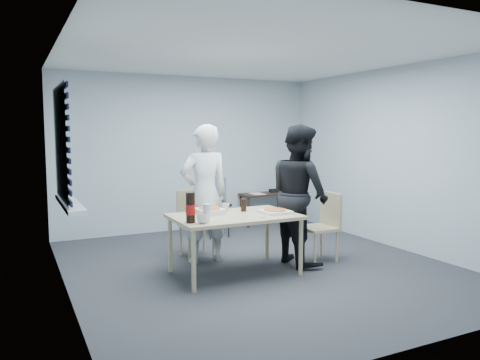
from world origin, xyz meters
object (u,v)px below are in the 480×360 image
chair_far (194,218)px  person_black (299,194)px  dining_table (235,220)px  mug_a (203,219)px  chair_right (324,221)px  side_table (264,198)px  mug_b (226,207)px  soda_bottle (191,208)px  backpack (216,191)px  person_white (204,194)px  stool (216,210)px

chair_far → person_black: person_black is taller
dining_table → mug_a: bearing=-149.5°
chair_right → person_black: person_black is taller
dining_table → side_table: dining_table is taller
mug_b → soda_bottle: (-0.65, -0.52, 0.11)m
chair_far → backpack: (0.71, 0.92, 0.23)m
backpack → mug_b: size_ratio=4.12×
mug_a → mug_b: size_ratio=1.23×
backpack → person_white: bearing=-122.0°
soda_bottle → chair_far: bearing=67.6°
dining_table → person_white: size_ratio=0.82×
person_white → backpack: person_white is taller
person_black → soda_bottle: 1.59m
person_white → person_black: (1.07, -0.57, 0.00)m
person_black → stool: 1.93m
dining_table → side_table: size_ratio=1.70×
side_table → stool: size_ratio=1.57×
soda_bottle → person_black: bearing=10.1°
mug_b → chair_far: bearing=103.7°
chair_far → side_table: bearing=37.7°
person_black → soda_bottle: (-1.57, -0.28, -0.02)m
chair_right → mug_b: 1.33m
chair_right → backpack: (-0.73, 1.88, 0.23)m
person_black → mug_b: 0.96m
person_black → stool: size_ratio=3.26×
chair_far → person_white: person_white is taller
dining_table → side_table: (1.74, 2.43, -0.16)m
mug_a → backpack: bearing=63.5°
person_white → person_black: size_ratio=1.00×
dining_table → chair_right: chair_right is taller
backpack → mug_a: bearing=-119.5°
dining_table → chair_right: 1.31m
person_white → side_table: size_ratio=2.08×
chair_right → person_black: 0.52m
chair_right → soda_bottle: 1.97m
chair_right → dining_table: bearing=-179.3°
mug_a → dining_table: bearing=30.5°
chair_far → mug_a: 1.36m
person_black → person_white: bearing=62.0°
person_black → side_table: (0.80, 2.36, -0.40)m
mug_b → stool: bearing=71.0°
person_black → side_table: 2.53m
dining_table → person_black: bearing=4.1°
backpack → mug_b: (-0.55, -1.58, 0.01)m
chair_far → dining_table: bearing=-82.0°
chair_right → stool: bearing=111.0°
side_table → mug_b: 2.74m
person_white → chair_right: bearing=156.4°
chair_far → soda_bottle: bearing=-112.4°
backpack → soda_bottle: 2.42m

